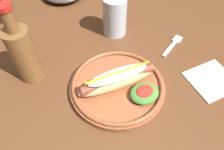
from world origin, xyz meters
TOP-DOWN VIEW (x-y plane):
  - ground_plane at (0.00, 0.00)m, footprint 8.00×8.00m
  - dining_table at (0.00, 0.00)m, footprint 1.17×1.00m
  - hot_dog_plate at (-0.04, -0.19)m, footprint 0.27×0.27m
  - fork at (0.22, -0.13)m, footprint 0.12×0.06m
  - water_cup at (0.08, 0.03)m, footprint 0.08×0.08m
  - glass_bottle at (-0.23, -0.01)m, footprint 0.07×0.07m
  - napkin at (0.21, -0.31)m, footprint 0.14×0.13m

SIDE VIEW (x-z plane):
  - ground_plane at x=0.00m, z-range 0.00..0.00m
  - dining_table at x=0.00m, z-range 0.27..1.01m
  - napkin at x=0.21m, z-range 0.74..0.74m
  - fork at x=0.22m, z-range 0.74..0.74m
  - hot_dog_plate at x=-0.04m, z-range 0.72..0.80m
  - water_cup at x=0.08m, z-range 0.74..0.87m
  - glass_bottle at x=-0.23m, z-range 0.71..0.95m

